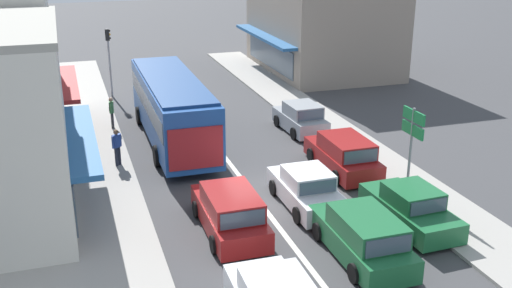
{
  "coord_description": "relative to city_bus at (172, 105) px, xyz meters",
  "views": [
    {
      "loc": [
        -6.57,
        -19.92,
        9.9
      ],
      "look_at": [
        0.88,
        2.96,
        1.2
      ],
      "focal_mm": 42.0,
      "sensor_mm": 36.0,
      "label": 1
    }
  ],
  "objects": [
    {
      "name": "wagon_behind_bus_mid",
      "position": [
        0.14,
        -9.81,
        -1.14
      ],
      "size": [
        1.97,
        4.52,
        1.58
      ],
      "color": "maroon",
      "rests_on": "ground"
    },
    {
      "name": "traffic_light_downstreet",
      "position": [
        -2.07,
        9.51,
        0.97
      ],
      "size": [
        0.32,
        0.24,
        4.2
      ],
      "color": "gray",
      "rests_on": "ground"
    },
    {
      "name": "directional_road_sign",
      "position": [
        7.49,
        -9.14,
        0.82
      ],
      "size": [
        0.1,
        1.4,
        3.6
      ],
      "color": "gray",
      "rests_on": "ground"
    },
    {
      "name": "lane_centre_line",
      "position": [
        1.85,
        -3.69,
        -1.88
      ],
      "size": [
        0.2,
        28.0,
        0.01
      ],
      "primitive_type": "cube",
      "color": "silver",
      "rests_on": "ground"
    },
    {
      "name": "city_bus",
      "position": [
        0.0,
        0.0,
        0.0
      ],
      "size": [
        2.82,
        10.88,
        3.23
      ],
      "color": "#1E4C99",
      "rests_on": "ground"
    },
    {
      "name": "sedan_queue_far_back",
      "position": [
        3.44,
        -8.69,
        -1.22
      ],
      "size": [
        1.91,
        4.21,
        1.47
      ],
      "color": "silver",
      "rests_on": "ground"
    },
    {
      "name": "parked_wagon_kerb_second",
      "position": [
        6.26,
        -6.0,
        -1.14
      ],
      "size": [
        1.97,
        4.51,
        1.58
      ],
      "color": "maroon",
      "rests_on": "ground"
    },
    {
      "name": "building_right_far",
      "position": [
        13.32,
        12.4,
        1.82
      ],
      "size": [
        9.02,
        11.42,
        7.41
      ],
      "color": "gray",
      "rests_on": "ground"
    },
    {
      "name": "sidewalk_left",
      "position": [
        -4.95,
        -1.69,
        -1.81
      ],
      "size": [
        5.2,
        44.0,
        0.14
      ],
      "primitive_type": "cube",
      "color": "#A39E96",
      "rests_on": "ground"
    },
    {
      "name": "parked_hatchback_kerb_third",
      "position": [
        6.52,
        -0.48,
        -1.17
      ],
      "size": [
        1.92,
        3.76,
        1.54
      ],
      "color": "#9EA3A8",
      "rests_on": "ground"
    },
    {
      "name": "parked_sedan_kerb_front",
      "position": [
        6.27,
        -11.28,
        -1.22
      ],
      "size": [
        2.01,
        4.26,
        1.47
      ],
      "color": "#1E6638",
      "rests_on": "ground"
    },
    {
      "name": "pedestrian_with_handbag_near",
      "position": [
        -2.66,
        2.71,
        -0.81
      ],
      "size": [
        0.26,
        0.66,
        1.63
      ],
      "color": "#333338",
      "rests_on": "sidewalk_left"
    },
    {
      "name": "pedestrian_browsing_midblock",
      "position": [
        -2.93,
        -2.64,
        -0.81
      ],
      "size": [
        0.44,
        0.42,
        1.63
      ],
      "color": "#232838",
      "rests_on": "sidewalk_left"
    },
    {
      "name": "ground_plane",
      "position": [
        1.85,
        -7.69,
        -1.88
      ],
      "size": [
        140.0,
        140.0,
        0.0
      ],
      "primitive_type": "plane",
      "color": "#3F3F42"
    },
    {
      "name": "wagon_queue_gap_filler",
      "position": [
        3.65,
        -12.74,
        -1.14
      ],
      "size": [
        1.96,
        4.51,
        1.58
      ],
      "color": "#1E6638",
      "rests_on": "ground"
    },
    {
      "name": "kerb_right",
      "position": [
        8.05,
        -1.69,
        -1.82
      ],
      "size": [
        2.8,
        44.0,
        0.12
      ],
      "primitive_type": "cube",
      "color": "#A39E96",
      "rests_on": "ground"
    }
  ]
}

